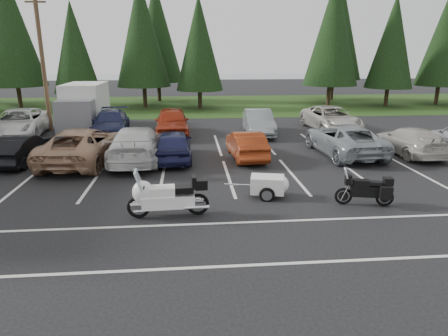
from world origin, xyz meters
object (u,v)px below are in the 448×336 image
car_near_1 (22,149)px  car_far_4 (331,119)px  car_near_4 (173,145)px  car_far_1 (111,123)px  adventure_motorcycle (365,187)px  utility_pole (42,56)px  car_near_6 (344,139)px  car_far_0 (19,123)px  car_far_3 (259,122)px  car_near_3 (137,144)px  touring_motorcycle (168,193)px  box_truck (82,107)px  car_far_2 (172,122)px  car_near_5 (246,145)px  cargo_trailer (267,187)px  car_near_7 (410,141)px  car_near_2 (83,145)px

car_near_1 → car_far_4: 18.06m
car_near_4 → car_far_1: size_ratio=0.85×
car_near_4 → car_far_4: car_far_4 is taller
car_far_4 → adventure_motorcycle: (-3.45, -12.95, -0.13)m
utility_pole → car_near_6: 18.72m
car_far_0 → car_far_3: car_far_0 is taller
car_near_3 → car_far_1: size_ratio=1.11×
car_near_1 → car_near_4: size_ratio=0.94×
car_far_1 → car_far_3: (9.09, -0.73, 0.02)m
utility_pole → car_far_1: utility_pole is taller
car_near_6 → car_far_3: 6.30m
car_near_6 → car_far_3: size_ratio=1.20×
car_near_3 → car_far_3: size_ratio=1.22×
car_far_0 → touring_motorcycle: car_far_0 is taller
utility_pole → car_near_3: size_ratio=1.61×
box_truck → car_far_2: box_truck is taller
box_truck → adventure_motorcycle: (12.69, -14.95, -0.81)m
car_far_1 → car_far_0: bearing=177.5°
utility_pole → car_far_3: 14.00m
car_near_6 → touring_motorcycle: size_ratio=1.97×
car_near_1 → car_near_3: bearing=-177.0°
car_far_2 → utility_pole: bearing=162.4°
car_near_5 → touring_motorcycle: bearing=59.9°
car_near_6 → cargo_trailer: 7.57m
car_near_6 → car_far_4: (1.54, 6.19, 0.00)m
car_near_5 → car_far_1: car_far_1 is taller
car_near_6 → car_far_3: car_near_6 is taller
car_near_6 → car_far_3: (-3.38, 5.31, -0.01)m
car_near_7 → car_far_0: bearing=-17.9°
car_near_1 → car_far_0: size_ratio=0.68×
car_near_3 → car_near_7: 13.37m
cargo_trailer → car_far_2: bearing=120.4°
car_near_5 → car_near_6: 4.95m
car_near_4 → car_near_7: 11.70m
cargo_trailer → car_far_3: bearing=93.8°
car_far_3 → touring_motorcycle: bearing=-109.4°
box_truck → car_far_3: bearing=-14.4°
car_near_6 → box_truck: bearing=-32.6°
car_near_3 → car_far_0: 9.94m
adventure_motorcycle → cargo_trailer: bearing=173.1°
car_near_2 → car_near_4: 4.13m
car_near_4 → car_far_4: 11.91m
car_near_2 → car_near_5: bearing=-173.6°
box_truck → car_far_1: bearing=-45.1°
car_near_1 → car_far_1: 6.91m
car_far_2 → adventure_motorcycle: (6.78, -12.28, -0.19)m
car_near_7 → touring_motorcycle: size_ratio=1.67×
car_near_4 → car_far_0: 11.26m
car_far_3 → cargo_trailer: (-1.60, -11.01, -0.36)m
utility_pole → car_near_1: 8.99m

